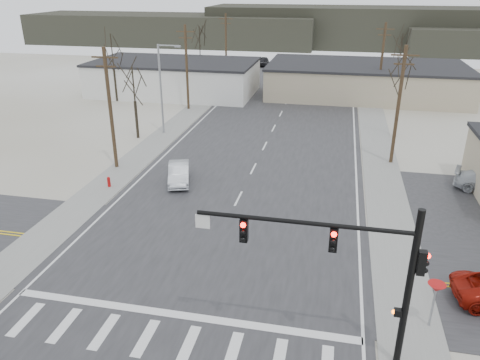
{
  "coord_description": "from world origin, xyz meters",
  "views": [
    {
      "loc": [
        6.53,
        -22.14,
        14.75
      ],
      "look_at": [
        0.64,
        5.55,
        2.6
      ],
      "focal_mm": 35.0,
      "sensor_mm": 36.0,
      "label": 1
    }
  ],
  "objects_px": {
    "sedan_crossing": "(179,173)",
    "traffic_signal_mast": "(360,263)",
    "car_far_a": "(279,93)",
    "car_far_b": "(264,61)",
    "fire_hydrant": "(109,182)"
  },
  "relations": [
    {
      "from": "traffic_signal_mast",
      "to": "fire_hydrant",
      "type": "height_order",
      "value": "traffic_signal_mast"
    },
    {
      "from": "car_far_a",
      "to": "car_far_b",
      "type": "distance_m",
      "value": 25.77
    },
    {
      "from": "sedan_crossing",
      "to": "fire_hydrant",
      "type": "bearing_deg",
      "value": -175.02
    },
    {
      "from": "fire_hydrant",
      "to": "car_far_b",
      "type": "distance_m",
      "value": 57.07
    },
    {
      "from": "traffic_signal_mast",
      "to": "car_far_b",
      "type": "distance_m",
      "value": 72.95
    },
    {
      "from": "traffic_signal_mast",
      "to": "sedan_crossing",
      "type": "relative_size",
      "value": 2.0
    },
    {
      "from": "fire_hydrant",
      "to": "car_far_a",
      "type": "height_order",
      "value": "car_far_a"
    },
    {
      "from": "car_far_a",
      "to": "car_far_b",
      "type": "bearing_deg",
      "value": -53.05
    },
    {
      "from": "car_far_b",
      "to": "traffic_signal_mast",
      "type": "bearing_deg",
      "value": -83.94
    },
    {
      "from": "fire_hydrant",
      "to": "sedan_crossing",
      "type": "relative_size",
      "value": 0.19
    },
    {
      "from": "traffic_signal_mast",
      "to": "car_far_b",
      "type": "bearing_deg",
      "value": 102.2
    },
    {
      "from": "fire_hydrant",
      "to": "car_far_b",
      "type": "bearing_deg",
      "value": 87.29
    },
    {
      "from": "traffic_signal_mast",
      "to": "car_far_a",
      "type": "xyz_separation_m",
      "value": [
        -9.14,
        46.2,
        -3.93
      ]
    },
    {
      "from": "sedan_crossing",
      "to": "car_far_a",
      "type": "distance_m",
      "value": 30.22
    },
    {
      "from": "sedan_crossing",
      "to": "traffic_signal_mast",
      "type": "bearing_deg",
      "value": -68.39
    }
  ]
}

